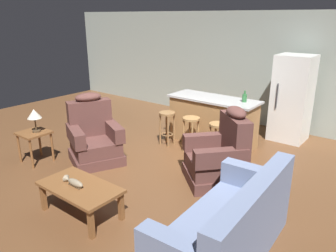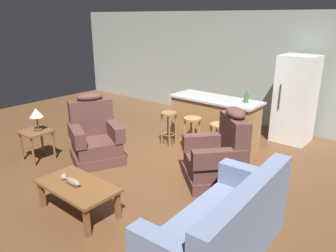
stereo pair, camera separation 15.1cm
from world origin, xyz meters
name	(u,v)px [view 2 (the right image)]	position (x,y,z in m)	size (l,w,h in m)	color
ground_plane	(172,165)	(0.00, 0.00, 0.00)	(12.00, 12.00, 0.00)	brown
back_wall	(257,70)	(0.00, 3.12, 1.30)	(12.00, 0.05, 2.60)	#939E93
coffee_table	(78,188)	(-0.02, -1.91, 0.36)	(1.10, 0.60, 0.42)	brown
fish_figurine	(71,181)	(-0.09, -1.95, 0.46)	(0.34, 0.10, 0.10)	#4C3823
couch	(223,230)	(1.86, -1.43, 0.34)	(0.93, 1.94, 0.94)	#707FA3
recliner_near_lamp	(95,137)	(-1.23, -0.67, 0.42)	(1.12, 1.12, 1.20)	brown
recliner_near_island	(219,157)	(0.93, 0.00, 0.42)	(1.19, 1.19, 1.20)	brown
end_table	(36,136)	(-2.00, -1.36, 0.46)	(0.48, 0.48, 0.56)	brown
table_lamp	(36,114)	(-1.97, -1.32, 0.87)	(0.24, 0.24, 0.41)	#4C3823
kitchen_island	(214,121)	(0.00, 1.35, 0.48)	(1.80, 0.70, 0.95)	#9E7042
bar_stool_left	(169,122)	(-0.67, 0.72, 0.47)	(0.32, 0.32, 0.68)	olive
bar_stool_middle	(192,128)	(-0.10, 0.72, 0.47)	(0.32, 0.32, 0.68)	#A87A47
bar_stool_right	(219,135)	(0.48, 0.72, 0.47)	(0.32, 0.32, 0.68)	#A87A47
refrigerator	(295,99)	(1.14, 2.55, 0.88)	(0.70, 0.69, 1.76)	white
bottle_tall_green	(246,98)	(0.61, 1.43, 1.03)	(0.09, 0.09, 0.21)	#2D6B38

